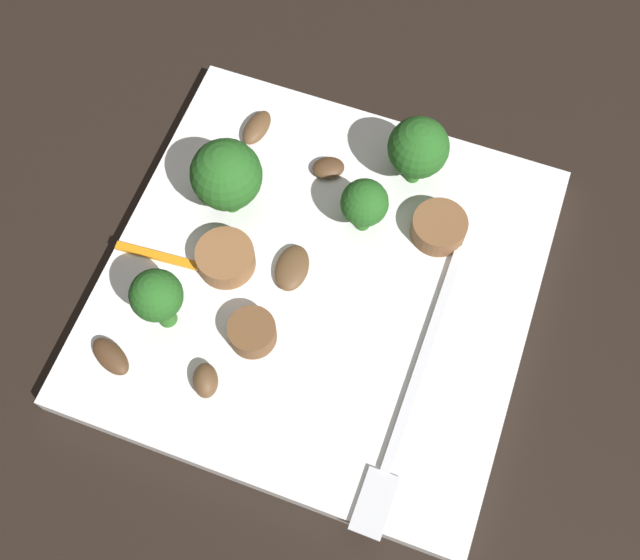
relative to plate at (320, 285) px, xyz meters
name	(u,v)px	position (x,y,z in m)	size (l,w,h in m)	color
ground_plane	(320,290)	(0.00, 0.00, -0.01)	(1.40, 1.40, 0.00)	black
plate	(320,285)	(0.00, 0.00, 0.00)	(0.25, 0.25, 0.02)	white
fork	(408,403)	(0.06, 0.07, 0.01)	(0.18, 0.02, 0.00)	silver
broccoli_floret_0	(157,297)	(0.05, -0.08, 0.04)	(0.03, 0.03, 0.05)	#296420
broccoli_floret_1	(364,204)	(-0.04, 0.01, 0.03)	(0.03, 0.03, 0.04)	#296420
broccoli_floret_2	(418,148)	(-0.09, 0.03, 0.04)	(0.04, 0.04, 0.05)	#296420
broccoli_floret_3	(226,176)	(-0.03, -0.07, 0.04)	(0.04, 0.04, 0.06)	#296420
sausage_slice_0	(439,227)	(-0.05, 0.06, 0.01)	(0.03, 0.03, 0.01)	brown
sausage_slice_1	(252,332)	(0.05, -0.02, 0.02)	(0.03, 0.03, 0.02)	brown
sausage_slice_2	(226,258)	(0.01, -0.06, 0.02)	(0.04, 0.04, 0.02)	brown
mushroom_0	(205,380)	(0.08, -0.04, 0.01)	(0.02, 0.01, 0.01)	brown
mushroom_1	(292,267)	(0.00, -0.02, 0.01)	(0.03, 0.02, 0.01)	brown
mushroom_2	(257,127)	(-0.09, -0.08, 0.01)	(0.03, 0.01, 0.01)	brown
mushroom_3	(328,168)	(-0.07, -0.02, 0.01)	(0.02, 0.02, 0.01)	#4C331E
mushroom_5	(111,356)	(0.09, -0.10, 0.01)	(0.03, 0.01, 0.01)	#4C331E
pepper_strip_2	(162,257)	(0.02, -0.10, 0.01)	(0.06, 0.01, 0.00)	orange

